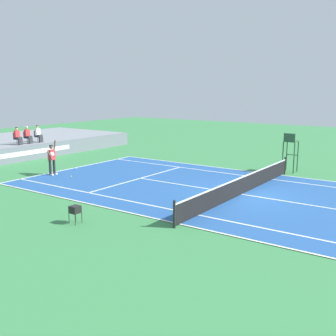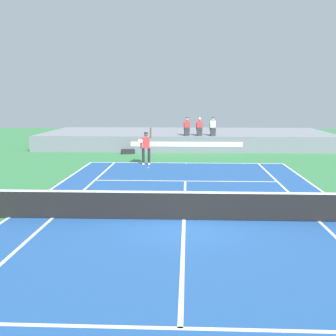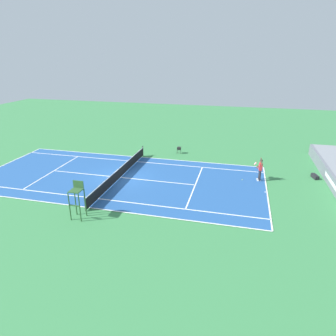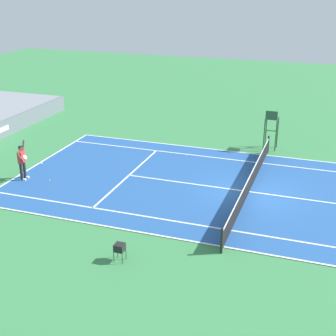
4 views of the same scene
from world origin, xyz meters
TOP-DOWN VIEW (x-y plane):
  - ground_plane at (0.00, 0.00)m, footprint 80.00×80.00m
  - court at (0.00, 0.00)m, footprint 11.08×23.88m
  - net at (0.00, 0.00)m, footprint 11.98×0.10m
  - barrier_wall at (0.00, 16.79)m, footprint 21.68×0.25m
  - spectator_seated_0 at (0.03, 17.85)m, footprint 0.44×0.60m
  - spectator_seated_1 at (0.90, 17.85)m, footprint 0.44×0.60m
  - spectator_seated_2 at (1.85, 17.85)m, footprint 0.44×0.60m
  - tennis_player at (-2.24, 11.36)m, footprint 0.75×0.68m
  - tennis_ball at (-1.99, 10.02)m, footprint 0.07×0.07m
  - umpire_chair at (6.77, 0.00)m, footprint 0.77×0.77m
  - ball_hopper at (-7.68, 3.42)m, footprint 0.36×0.36m

SIDE VIEW (x-z plane):
  - ground_plane at x=0.00m, z-range 0.00..0.00m
  - court at x=0.00m, z-range 0.00..0.02m
  - tennis_ball at x=-1.99m, z-range 0.00..0.07m
  - net at x=0.00m, z-range -0.01..1.06m
  - barrier_wall at x=0.00m, z-range 0.00..1.08m
  - ball_hopper at x=-7.68m, z-range 0.22..0.92m
  - tennis_player at x=-2.24m, z-range -0.05..2.04m
  - umpire_chair at x=6.77m, z-range 0.34..2.78m
  - spectator_seated_0 at x=0.03m, z-range 1.06..2.32m
  - spectator_seated_1 at x=0.90m, z-range 1.06..2.32m
  - spectator_seated_2 at x=1.85m, z-range 1.06..2.32m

